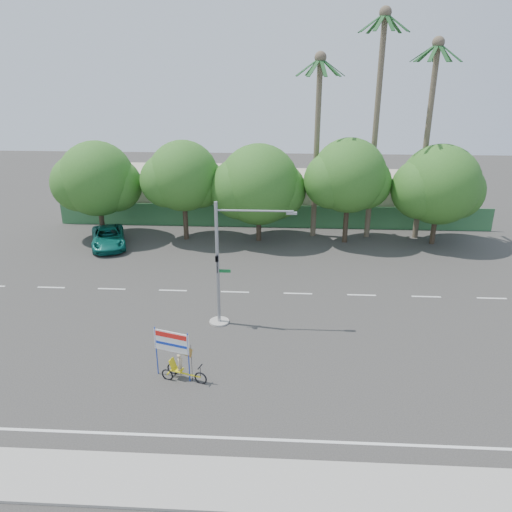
{
  "coord_description": "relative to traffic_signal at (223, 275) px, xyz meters",
  "views": [
    {
      "loc": [
        0.97,
        -20.62,
        13.67
      ],
      "look_at": [
        -0.51,
        5.43,
        3.5
      ],
      "focal_mm": 35.0,
      "sensor_mm": 36.0,
      "label": 1
    }
  ],
  "objects": [
    {
      "name": "tree_left",
      "position": [
        -4.85,
        14.02,
        2.14
      ],
      "size": [
        6.66,
        5.6,
        8.07
      ],
      "color": "#473828",
      "rests_on": "ground"
    },
    {
      "name": "building_right",
      "position": [
        10.2,
        22.02,
        -1.12
      ],
      "size": [
        14.0,
        8.0,
        3.6
      ],
      "primitive_type": "cube",
      "color": "#BAB394",
      "rests_on": "ground"
    },
    {
      "name": "fence",
      "position": [
        2.2,
        17.52,
        -1.92
      ],
      "size": [
        38.0,
        0.08,
        2.0
      ],
      "primitive_type": "cube",
      "color": "#336B3D",
      "rests_on": "ground"
    },
    {
      "name": "building_left",
      "position": [
        -7.8,
        22.02,
        -0.92
      ],
      "size": [
        12.0,
        8.0,
        4.0
      ],
      "primitive_type": "cube",
      "color": "#BAB394",
      "rests_on": "ground"
    },
    {
      "name": "palm_short",
      "position": [
        5.7,
        15.52,
        5.94
      ],
      "size": [
        3.73,
        3.79,
        14.45
      ],
      "color": "#70604C",
      "rests_on": "ground"
    },
    {
      "name": "sidewalk_near",
      "position": [
        2.2,
        -11.48,
        -2.86
      ],
      "size": [
        50.0,
        2.4,
        0.12
      ],
      "primitive_type": "cube",
      "color": "gray",
      "rests_on": "ground"
    },
    {
      "name": "palm_tall",
      "position": [
        10.2,
        15.52,
        7.55
      ],
      "size": [
        3.73,
        3.79,
        17.45
      ],
      "color": "#70604C",
      "rests_on": "ground"
    },
    {
      "name": "trike_billboard",
      "position": [
        -1.52,
        -5.39,
        -1.9
      ],
      "size": [
        2.48,
        1.03,
        2.53
      ],
      "rotation": [
        0.0,
        0.0,
        -0.3
      ],
      "color": "black",
      "rests_on": "ground"
    },
    {
      "name": "tree_far_left",
      "position": [
        -11.85,
        14.02,
        1.84
      ],
      "size": [
        7.14,
        6.0,
        7.96
      ],
      "color": "#473828",
      "rests_on": "ground"
    },
    {
      "name": "pickup_truck",
      "position": [
        -10.61,
        11.88,
        -2.17
      ],
      "size": [
        4.17,
        5.92,
        1.5
      ],
      "primitive_type": "imported",
      "rotation": [
        0.0,
        0.0,
        0.35
      ],
      "color": "#0E6256",
      "rests_on": "ground"
    },
    {
      "name": "tree_center",
      "position": [
        1.14,
        14.02,
        1.55
      ],
      "size": [
        7.62,
        6.4,
        7.85
      ],
      "color": "#473828",
      "rests_on": "ground"
    },
    {
      "name": "traffic_signal",
      "position": [
        0.0,
        0.0,
        0.0
      ],
      "size": [
        4.72,
        1.1,
        7.0
      ],
      "color": "gray",
      "rests_on": "ground"
    },
    {
      "name": "tree_far_right",
      "position": [
        15.15,
        14.02,
        1.73
      ],
      "size": [
        7.38,
        6.2,
        7.94
      ],
      "color": "#473828",
      "rests_on": "ground"
    },
    {
      "name": "tree_right",
      "position": [
        8.15,
        14.02,
        2.32
      ],
      "size": [
        6.9,
        5.8,
        8.36
      ],
      "color": "#473828",
      "rests_on": "ground"
    },
    {
      "name": "palm_mid",
      "position": [
        14.2,
        15.52,
        6.48
      ],
      "size": [
        3.73,
        3.79,
        15.45
      ],
      "color": "#70604C",
      "rests_on": "ground"
    },
    {
      "name": "ground",
      "position": [
        2.2,
        -3.98,
        -2.92
      ],
      "size": [
        120.0,
        120.0,
        0.0
      ],
      "primitive_type": "plane",
      "color": "#33302D",
      "rests_on": "ground"
    }
  ]
}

